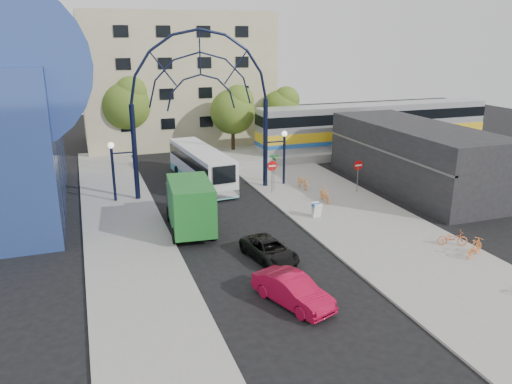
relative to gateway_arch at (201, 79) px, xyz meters
name	(u,v)px	position (x,y,z in m)	size (l,w,h in m)	color
ground	(270,269)	(0.00, -14.00, -8.56)	(120.00, 120.00, 0.00)	black
sidewalk_east	(364,224)	(8.00, -10.00, -8.50)	(8.00, 56.00, 0.12)	gray
plaza_west	(129,242)	(-6.50, -8.00, -8.50)	(5.00, 50.00, 0.12)	gray
gateway_arch	(201,79)	(0.00, 0.00, 0.00)	(13.64, 0.44, 12.10)	black
stop_sign	(272,169)	(4.80, -2.00, -6.56)	(0.80, 0.07, 2.50)	slate
do_not_enter_sign	(358,168)	(11.00, -4.00, -6.58)	(0.76, 0.07, 2.48)	slate
street_name_sign	(274,165)	(5.20, -1.40, -6.43)	(0.70, 0.70, 2.80)	slate
sandwich_board	(317,208)	(5.60, -8.02, -7.81)	(0.55, 0.61, 0.99)	white
commercial_block_east	(414,157)	(16.00, -4.00, -6.06)	(6.00, 16.00, 5.00)	black
apartment_block	(175,79)	(2.00, 20.97, -1.55)	(20.00, 12.10, 14.00)	tan
train_platform	(373,148)	(20.00, 8.00, -8.16)	(32.00, 5.00, 0.80)	gray
train_car	(375,125)	(20.00, 8.00, -5.66)	(25.10, 3.05, 4.20)	#B7B7BC
tree_north_a	(234,109)	(6.12, 11.93, -3.95)	(4.48, 4.48, 7.00)	#382314
tree_north_b	(127,102)	(-3.88, 15.93, -3.29)	(5.12, 5.12, 8.00)	#382314
tree_north_c	(282,107)	(12.12, 13.93, -4.28)	(4.16, 4.16, 6.50)	#382314
city_bus	(201,166)	(0.41, 2.55, -7.04)	(3.23, 10.72, 2.90)	silver
green_truck	(189,204)	(-2.65, -7.09, -6.91)	(3.00, 6.74, 3.31)	black
black_suv	(269,250)	(0.41, -12.88, -8.00)	(1.84, 4.00, 1.11)	black
red_sedan	(293,290)	(-0.29, -17.61, -7.87)	(1.45, 4.15, 1.37)	#A60A2D
bike_near_a	(303,182)	(7.54, -1.61, -7.93)	(0.67, 1.92, 1.01)	orange
bike_near_b	(325,195)	(7.57, -5.32, -7.90)	(0.51, 1.80, 1.08)	orange
bike_far_a	(453,238)	(10.82, -14.82, -8.00)	(0.58, 1.66, 0.87)	#D4652A
bike_far_b	(475,247)	(10.93, -16.43, -7.93)	(0.48, 1.69, 1.02)	orange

